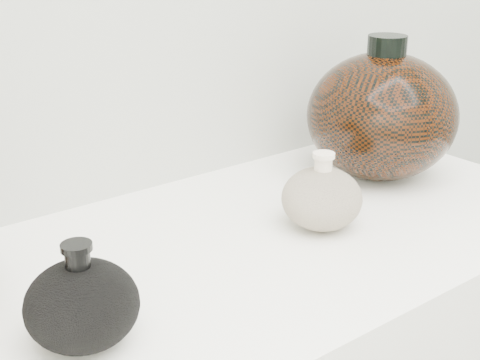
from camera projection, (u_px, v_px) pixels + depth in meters
black_gourd_vase at (82, 304)px, 0.68m from camera, size 0.12×0.12×0.12m
cream_gourd_vase at (322, 198)px, 0.94m from camera, size 0.13×0.13×0.11m
right_round_pot at (382, 115)px, 1.11m from camera, size 0.33×0.33×0.24m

